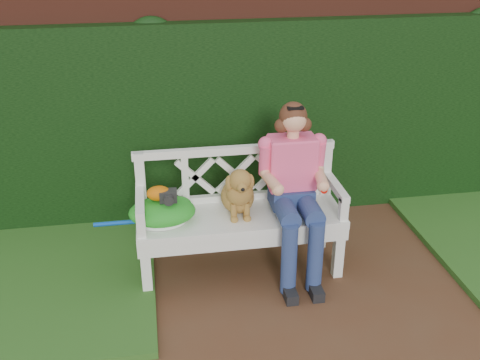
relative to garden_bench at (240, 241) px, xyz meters
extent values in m
plane|color=#512E1B|center=(0.45, -0.78, -0.24)|extent=(60.00, 60.00, 0.00)
cube|color=maroon|center=(0.45, 1.12, 0.86)|extent=(10.00, 0.30, 2.20)
cube|color=#163710|center=(0.45, 0.90, 0.61)|extent=(10.00, 0.18, 1.70)
cube|color=black|center=(-0.51, -0.03, 0.44)|extent=(0.13, 0.10, 0.08)
ellipsoid|color=#C65D06|center=(-0.58, 0.00, 0.45)|extent=(0.19, 0.16, 0.11)
camera|label=1|loc=(-0.59, -3.54, 2.23)|focal=42.00mm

